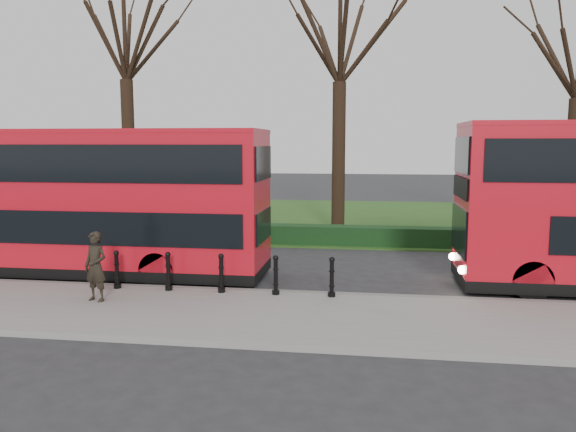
# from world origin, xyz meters

# --- Properties ---
(ground) EXTENTS (120.00, 120.00, 0.00)m
(ground) POSITION_xyz_m (0.00, 0.00, 0.00)
(ground) COLOR #28282B
(ground) RESTS_ON ground
(pavement) EXTENTS (60.00, 4.00, 0.15)m
(pavement) POSITION_xyz_m (0.00, -3.00, 0.07)
(pavement) COLOR gray
(pavement) RESTS_ON ground
(kerb) EXTENTS (60.00, 0.25, 0.16)m
(kerb) POSITION_xyz_m (0.00, -1.00, 0.07)
(kerb) COLOR slate
(kerb) RESTS_ON ground
(grass_verge) EXTENTS (60.00, 18.00, 0.06)m
(grass_verge) POSITION_xyz_m (0.00, 15.00, 0.03)
(grass_verge) COLOR #2C4F1A
(grass_verge) RESTS_ON ground
(hedge) EXTENTS (60.00, 0.90, 0.80)m
(hedge) POSITION_xyz_m (0.00, 6.80, 0.40)
(hedge) COLOR black
(hedge) RESTS_ON ground
(yellow_line_outer) EXTENTS (60.00, 0.10, 0.01)m
(yellow_line_outer) POSITION_xyz_m (0.00, -0.70, 0.01)
(yellow_line_outer) COLOR yellow
(yellow_line_outer) RESTS_ON ground
(yellow_line_inner) EXTENTS (60.00, 0.10, 0.01)m
(yellow_line_inner) POSITION_xyz_m (0.00, -0.50, 0.01)
(yellow_line_inner) COLOR yellow
(yellow_line_inner) RESTS_ON ground
(tree_left) EXTENTS (8.24, 8.24, 12.87)m
(tree_left) POSITION_xyz_m (-8.00, 10.00, 9.36)
(tree_left) COLOR black
(tree_left) RESTS_ON ground
(tree_mid) EXTENTS (7.93, 7.93, 12.39)m
(tree_mid) POSITION_xyz_m (2.00, 10.00, 9.01)
(tree_mid) COLOR black
(tree_mid) RESTS_ON ground
(bollard_row) EXTENTS (6.05, 0.15, 1.00)m
(bollard_row) POSITION_xyz_m (-0.47, -1.35, 0.65)
(bollard_row) COLOR black
(bollard_row) RESTS_ON pavement
(bus_lead) EXTENTS (11.35, 2.60, 4.51)m
(bus_lead) POSITION_xyz_m (-5.36, 0.58, 2.27)
(bus_lead) COLOR red
(bus_lead) RESTS_ON ground
(pedestrian) EXTENTS (0.74, 0.59, 1.77)m
(pedestrian) POSITION_xyz_m (-3.39, -2.60, 1.04)
(pedestrian) COLOR black
(pedestrian) RESTS_ON pavement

